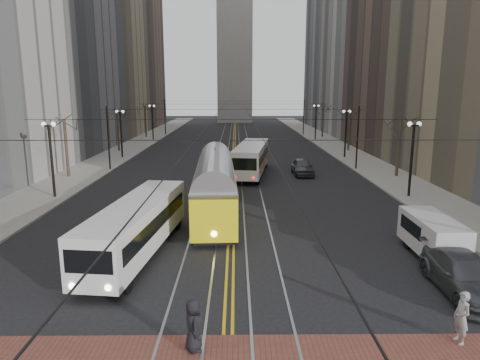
{
  "coord_description": "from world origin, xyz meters",
  "views": [
    {
      "loc": [
        0.29,
        -14.13,
        8.12
      ],
      "look_at": [
        0.52,
        10.44,
        3.0
      ],
      "focal_mm": 32.0,
      "sensor_mm": 36.0,
      "label": 1
    }
  ],
  "objects_px": {
    "rear_bus": "(251,160)",
    "streetcar": "(215,191)",
    "pedestrian_b": "(462,317)",
    "sedan_grey": "(302,167)",
    "cargo_van": "(432,237)",
    "sedan_parked": "(465,275)",
    "pedestrian_a": "(193,325)",
    "transit_bus": "(137,229)"
  },
  "relations": [
    {
      "from": "streetcar",
      "to": "pedestrian_a",
      "type": "xyz_separation_m",
      "value": [
        0.04,
        -15.5,
        -0.72
      ]
    },
    {
      "from": "pedestrian_b",
      "to": "sedan_grey",
      "type": "bearing_deg",
      "value": 174.68
    },
    {
      "from": "cargo_van",
      "to": "pedestrian_a",
      "type": "distance_m",
      "value": 13.52
    },
    {
      "from": "pedestrian_a",
      "to": "pedestrian_b",
      "type": "height_order",
      "value": "pedestrian_b"
    },
    {
      "from": "cargo_van",
      "to": "sedan_parked",
      "type": "bearing_deg",
      "value": -95.01
    },
    {
      "from": "streetcar",
      "to": "sedan_parked",
      "type": "xyz_separation_m",
      "value": [
        10.74,
        -11.62,
        -0.82
      ]
    },
    {
      "from": "sedan_grey",
      "to": "transit_bus",
      "type": "bearing_deg",
      "value": -118.82
    },
    {
      "from": "rear_bus",
      "to": "streetcar",
      "type": "bearing_deg",
      "value": -93.66
    },
    {
      "from": "cargo_van",
      "to": "pedestrian_b",
      "type": "distance_m",
      "value": 7.79
    },
    {
      "from": "streetcar",
      "to": "pedestrian_b",
      "type": "height_order",
      "value": "streetcar"
    },
    {
      "from": "streetcar",
      "to": "pedestrian_b",
      "type": "xyz_separation_m",
      "value": [
        8.75,
        -15.16,
        -0.69
      ]
    },
    {
      "from": "sedan_grey",
      "to": "sedan_parked",
      "type": "relative_size",
      "value": 0.88
    },
    {
      "from": "rear_bus",
      "to": "transit_bus",
      "type": "bearing_deg",
      "value": -98.85
    },
    {
      "from": "sedan_grey",
      "to": "pedestrian_b",
      "type": "distance_m",
      "value": 28.89
    },
    {
      "from": "transit_bus",
      "to": "sedan_parked",
      "type": "distance_m",
      "value": 14.97
    },
    {
      "from": "streetcar",
      "to": "pedestrian_a",
      "type": "bearing_deg",
      "value": -92.04
    },
    {
      "from": "sedan_parked",
      "to": "streetcar",
      "type": "bearing_deg",
      "value": 135.09
    },
    {
      "from": "sedan_parked",
      "to": "pedestrian_a",
      "type": "distance_m",
      "value": 11.38
    },
    {
      "from": "transit_bus",
      "to": "sedan_grey",
      "type": "distance_m",
      "value": 23.93
    },
    {
      "from": "transit_bus",
      "to": "pedestrian_b",
      "type": "height_order",
      "value": "transit_bus"
    },
    {
      "from": "pedestrian_b",
      "to": "transit_bus",
      "type": "bearing_deg",
      "value": -129.6
    },
    {
      "from": "pedestrian_a",
      "to": "cargo_van",
      "type": "bearing_deg",
      "value": -71.62
    },
    {
      "from": "streetcar",
      "to": "rear_bus",
      "type": "xyz_separation_m",
      "value": [
        2.92,
        13.84,
        -0.1
      ]
    },
    {
      "from": "sedan_parked",
      "to": "pedestrian_b",
      "type": "bearing_deg",
      "value": -117.01
    },
    {
      "from": "sedan_grey",
      "to": "pedestrian_b",
      "type": "relative_size",
      "value": 2.63
    },
    {
      "from": "transit_bus",
      "to": "pedestrian_a",
      "type": "distance_m",
      "value": 9.01
    },
    {
      "from": "pedestrian_a",
      "to": "pedestrian_b",
      "type": "distance_m",
      "value": 8.71
    },
    {
      "from": "rear_bus",
      "to": "pedestrian_b",
      "type": "relative_size",
      "value": 6.44
    },
    {
      "from": "cargo_van",
      "to": "pedestrian_a",
      "type": "height_order",
      "value": "cargo_van"
    },
    {
      "from": "rear_bus",
      "to": "sedan_grey",
      "type": "bearing_deg",
      "value": 6.75
    },
    {
      "from": "sedan_grey",
      "to": "sedan_parked",
      "type": "bearing_deg",
      "value": -83.75
    },
    {
      "from": "cargo_van",
      "to": "pedestrian_b",
      "type": "bearing_deg",
      "value": -107.15
    },
    {
      "from": "cargo_van",
      "to": "transit_bus",
      "type": "bearing_deg",
      "value": 178.66
    },
    {
      "from": "transit_bus",
      "to": "sedan_grey",
      "type": "relative_size",
      "value": 2.3
    },
    {
      "from": "streetcar",
      "to": "sedan_grey",
      "type": "distance_m",
      "value": 15.88
    },
    {
      "from": "sedan_grey",
      "to": "sedan_parked",
      "type": "distance_m",
      "value": 25.48
    },
    {
      "from": "cargo_van",
      "to": "pedestrian_b",
      "type": "height_order",
      "value": "cargo_van"
    },
    {
      "from": "sedan_parked",
      "to": "rear_bus",
      "type": "bearing_deg",
      "value": 109.42
    },
    {
      "from": "rear_bus",
      "to": "pedestrian_a",
      "type": "relative_size",
      "value": 6.65
    },
    {
      "from": "cargo_van",
      "to": "pedestrian_b",
      "type": "xyz_separation_m",
      "value": [
        -2.37,
        -7.42,
        -0.11
      ]
    },
    {
      "from": "streetcar",
      "to": "pedestrian_a",
      "type": "distance_m",
      "value": 15.51
    },
    {
      "from": "rear_bus",
      "to": "cargo_van",
      "type": "bearing_deg",
      "value": -60.95
    }
  ]
}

